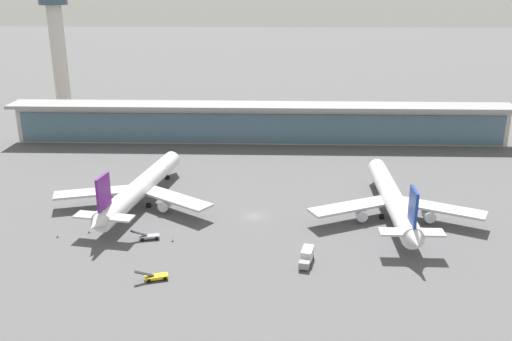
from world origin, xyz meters
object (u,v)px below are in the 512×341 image
(airliner_left_stand, at_px, (140,188))
(service_truck_near_nose_grey, at_px, (149,236))
(airliner_centre_stand, at_px, (393,199))
(safety_cone_charlie, at_px, (89,232))
(service_truck_mid_apron_yellow, at_px, (155,277))
(safety_cone_delta, at_px, (57,236))
(safety_cone_bravo, at_px, (103,229))
(control_tower, at_px, (58,42))
(service_truck_under_wing_grey, at_px, (307,256))
(safety_cone_alpha, at_px, (173,240))

(airliner_left_stand, height_order, service_truck_near_nose_grey, airliner_left_stand)
(airliner_centre_stand, bearing_deg, safety_cone_charlie, -170.79)
(service_truck_near_nose_grey, relative_size, safety_cone_charlie, 9.91)
(service_truck_mid_apron_yellow, xyz_separation_m, safety_cone_delta, (-28.11, 19.53, -0.49))
(safety_cone_bravo, height_order, safety_cone_delta, same)
(safety_cone_bravo, bearing_deg, control_tower, 113.49)
(service_truck_under_wing_grey, xyz_separation_m, service_truck_mid_apron_yellow, (-32.19, -8.55, -0.88))
(service_truck_near_nose_grey, bearing_deg, control_tower, 117.55)
(airliner_centre_stand, height_order, safety_cone_bravo, airliner_centre_stand)
(safety_cone_bravo, distance_m, safety_cone_charlie, 3.33)
(airliner_centre_stand, height_order, service_truck_under_wing_grey, airliner_centre_stand)
(control_tower, bearing_deg, safety_cone_charlie, -67.99)
(control_tower, bearing_deg, safety_cone_delta, -71.31)
(service_truck_under_wing_grey, bearing_deg, safety_cone_bravo, 163.16)
(service_truck_under_wing_grey, relative_size, safety_cone_bravo, 10.89)
(airliner_left_stand, bearing_deg, safety_cone_alpha, -60.74)
(control_tower, xyz_separation_m, safety_cone_delta, (41.28, -122.01, -33.44))
(service_truck_mid_apron_yellow, height_order, control_tower, control_tower)
(airliner_left_stand, xyz_separation_m, airliner_centre_stand, (68.56, -6.28, 0.00))
(safety_cone_charlie, bearing_deg, safety_cone_delta, -158.38)
(airliner_centre_stand, height_order, safety_cone_charlie, airliner_centre_stand)
(service_truck_near_nose_grey, distance_m, control_tower, 141.92)
(airliner_left_stand, height_order, safety_cone_alpha, airliner_left_stand)
(airliner_centre_stand, relative_size, safety_cone_delta, 84.73)
(airliner_left_stand, distance_m, control_tower, 119.02)
(service_truck_mid_apron_yellow, bearing_deg, service_truck_near_nose_grey, 106.17)
(service_truck_mid_apron_yellow, bearing_deg, service_truck_under_wing_grey, 14.87)
(service_truck_under_wing_grey, height_order, safety_cone_charlie, service_truck_under_wing_grey)
(service_truck_near_nose_grey, height_order, service_truck_under_wing_grey, service_truck_under_wing_grey)
(airliner_centre_stand, xyz_separation_m, control_tower, (-125.57, 106.71, 28.78))
(service_truck_mid_apron_yellow, relative_size, control_tower, 0.11)
(safety_cone_delta, bearing_deg, control_tower, 108.69)
(service_truck_under_wing_grey, bearing_deg, safety_cone_alpha, 163.12)
(airliner_left_stand, relative_size, airliner_centre_stand, 1.00)
(service_truck_under_wing_grey, distance_m, safety_cone_alpha, 33.17)
(control_tower, height_order, safety_cone_delta, control_tower)
(service_truck_under_wing_grey, distance_m, safety_cone_bravo, 52.67)
(service_truck_mid_apron_yellow, xyz_separation_m, safety_cone_bravo, (-18.21, 23.80, -0.49))
(service_truck_under_wing_grey, xyz_separation_m, safety_cone_alpha, (-31.71, 9.62, -1.37))
(airliner_centre_stand, bearing_deg, safety_cone_bravo, -171.56)
(safety_cone_bravo, bearing_deg, safety_cone_charlie, -153.01)
(safety_cone_alpha, relative_size, safety_cone_charlie, 1.00)
(airliner_centre_stand, relative_size, service_truck_mid_apron_yellow, 8.60)
(airliner_left_stand, height_order, service_truck_mid_apron_yellow, airliner_left_stand)
(service_truck_mid_apron_yellow, bearing_deg, safety_cone_bravo, 127.42)
(service_truck_near_nose_grey, bearing_deg, airliner_left_stand, 107.27)
(service_truck_under_wing_grey, bearing_deg, safety_cone_charlie, 165.56)
(service_truck_under_wing_grey, distance_m, safety_cone_delta, 61.31)
(airliner_left_stand, relative_size, service_truck_under_wing_grey, 7.77)
(service_truck_mid_apron_yellow, relative_size, safety_cone_charlie, 9.85)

